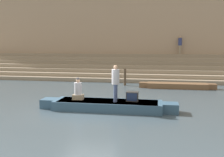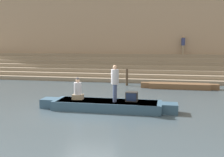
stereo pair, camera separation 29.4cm
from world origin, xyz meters
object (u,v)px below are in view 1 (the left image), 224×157
(person_rowing, at_px, (78,91))
(person_on_steps, at_px, (180,44))
(tv_set, at_px, (132,96))
(moored_boat_shore, at_px, (177,85))
(person_standing, at_px, (116,81))
(mooring_post, at_px, (125,77))
(rowboat_main, at_px, (108,105))

(person_rowing, relative_size, person_on_steps, 0.62)
(tv_set, distance_m, person_on_steps, 13.84)
(person_rowing, bearing_deg, moored_boat_shore, 58.60)
(person_standing, xyz_separation_m, person_rowing, (-1.84, 0.18, -0.55))
(moored_boat_shore, height_order, mooring_post, mooring_post)
(moored_boat_shore, relative_size, mooring_post, 4.19)
(mooring_post, bearing_deg, tv_set, -80.33)
(person_standing, bearing_deg, rowboat_main, 174.47)
(rowboat_main, height_order, tv_set, tv_set)
(tv_set, height_order, mooring_post, mooring_post)
(person_rowing, distance_m, mooring_post, 7.62)
(person_on_steps, bearing_deg, rowboat_main, 111.02)
(tv_set, relative_size, moored_boat_shore, 0.10)
(person_rowing, bearing_deg, tv_set, 6.92)
(rowboat_main, bearing_deg, person_standing, -11.66)
(person_rowing, bearing_deg, mooring_post, 85.23)
(person_standing, bearing_deg, mooring_post, 102.02)
(rowboat_main, xyz_separation_m, person_on_steps, (4.26, 13.42, 2.89))
(person_standing, height_order, mooring_post, person_standing)
(rowboat_main, relative_size, tv_set, 11.75)
(moored_boat_shore, bearing_deg, person_on_steps, 89.35)
(moored_boat_shore, bearing_deg, person_rowing, -121.68)
(tv_set, xyz_separation_m, person_on_steps, (3.13, 13.26, 2.47))
(mooring_post, bearing_deg, person_rowing, -99.96)
(mooring_post, bearing_deg, person_standing, -86.11)
(person_rowing, bearing_deg, rowboat_main, 1.73)
(person_rowing, distance_m, person_on_steps, 14.68)
(person_standing, relative_size, moored_boat_shore, 0.32)
(tv_set, bearing_deg, person_on_steps, 71.58)
(mooring_post, distance_m, person_on_steps, 7.72)
(person_standing, distance_m, tv_set, 1.08)
(tv_set, bearing_deg, mooring_post, 94.53)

